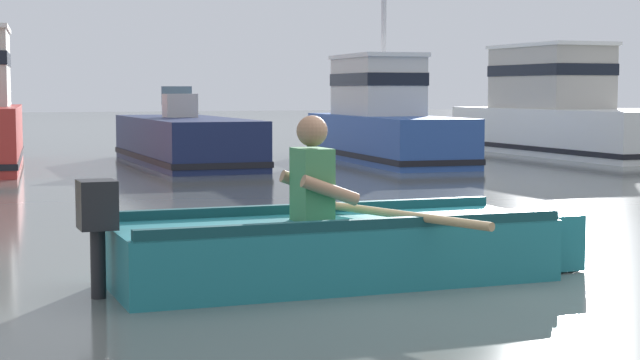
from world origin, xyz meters
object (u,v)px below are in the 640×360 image
(rowboat_with_person, at_px, (341,247))
(moored_boat_white, at_px, (560,114))
(moored_boat_navy, at_px, (185,142))
(moored_boat_blue, at_px, (383,122))

(rowboat_with_person, distance_m, moored_boat_white, 15.64)
(moored_boat_white, bearing_deg, moored_boat_navy, -178.96)
(rowboat_with_person, relative_size, moored_boat_navy, 0.68)
(rowboat_with_person, distance_m, moored_boat_navy, 12.15)
(moored_boat_white, bearing_deg, rowboat_with_person, -128.75)
(moored_boat_blue, height_order, moored_boat_white, moored_boat_blue)
(moored_boat_navy, bearing_deg, rowboat_with_person, -97.76)
(rowboat_with_person, xyz_separation_m, moored_boat_navy, (1.64, 12.04, 0.16))
(moored_boat_navy, xyz_separation_m, moored_boat_white, (8.14, 0.15, 0.46))
(moored_boat_white, bearing_deg, moored_boat_blue, -172.14)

